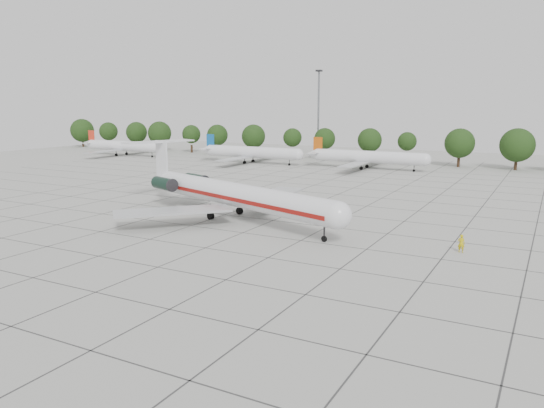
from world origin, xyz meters
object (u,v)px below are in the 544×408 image
Objects in this scene: main_airliner at (228,193)px; bg_airliner_b at (251,152)px; bg_airliner_a at (123,146)px; ground_crew at (461,243)px; bg_airliner_c at (368,157)px; floodlight_mast at (318,109)px.

main_airliner is 1.46× the size of bg_airliner_b.
bg_airliner_a and bg_airliner_b have the same top height.
bg_airliner_b is (-63.99, 63.78, 1.91)m from ground_crew.
bg_airliner_b is 31.57m from bg_airliner_c.
floodlight_mast is at bearing 124.58° from main_airliner.
ground_crew is 105.07m from floodlight_mast.
bg_airliner_a is 1.11× the size of floodlight_mast.
bg_airliner_a and bg_airliner_c have the same top height.
bg_airliner_a reaches higher than ground_crew.
main_airliner is at bearing -89.45° from bg_airliner_c.
ground_crew is (31.92, -3.10, -2.49)m from main_airliner.
bg_airliner_a is (-109.37, 63.18, 1.91)m from ground_crew.
bg_airliner_a is at bearing -179.24° from bg_airliner_b.
main_airliner reaches higher than ground_crew.
floodlight_mast reaches higher than ground_crew.
ground_crew is 126.32m from bg_airliner_a.
bg_airliner_a is 1.00× the size of bg_airliner_c.
bg_airliner_a is (-77.45, 60.08, -0.59)m from main_airliner.
main_airliner is 20.50× the size of ground_crew.
floodlight_mast reaches higher than bg_airliner_a.
bg_airliner_a is at bearing 161.41° from main_airliner.
bg_airliner_b reaches higher than ground_crew.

